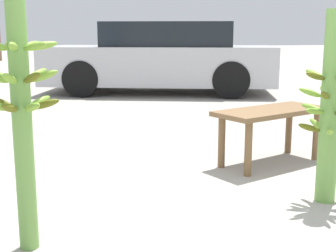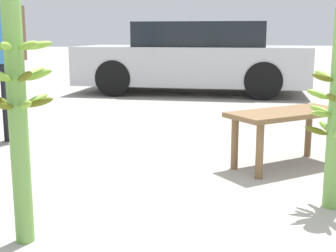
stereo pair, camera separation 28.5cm
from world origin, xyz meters
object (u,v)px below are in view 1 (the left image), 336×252
(banana_stalk_left, at_px, (21,98))
(banana_stalk_center, at_px, (331,107))
(market_bench, at_px, (271,118))
(parked_car, at_px, (161,58))

(banana_stalk_left, relative_size, banana_stalk_center, 1.21)
(banana_stalk_left, distance_m, market_bench, 2.35)
(banana_stalk_left, bearing_deg, market_bench, 31.11)
(banana_stalk_center, distance_m, market_bench, 0.99)
(banana_stalk_center, xyz_separation_m, parked_car, (0.32, 6.12, 0.01))
(banana_stalk_left, height_order, parked_car, banana_stalk_left)
(banana_stalk_center, height_order, market_bench, banana_stalk_center)
(banana_stalk_center, xyz_separation_m, market_bench, (0.06, 0.95, -0.24))
(market_bench, bearing_deg, parked_car, 65.65)
(banana_stalk_left, bearing_deg, parked_car, 70.58)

